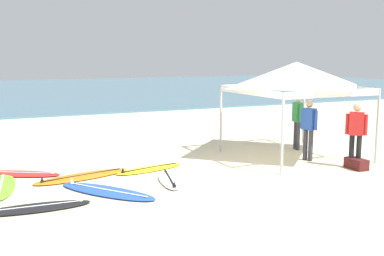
# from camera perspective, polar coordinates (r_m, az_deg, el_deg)

# --- Properties ---
(ground_plane) EXTENTS (80.00, 80.00, 0.00)m
(ground_plane) POSITION_cam_1_polar(r_m,az_deg,el_deg) (11.36, 3.41, -6.02)
(ground_plane) COLOR beige
(sea) EXTENTS (80.00, 36.00, 0.10)m
(sea) POSITION_cam_1_polar(r_m,az_deg,el_deg) (41.40, -17.74, 4.43)
(sea) COLOR teal
(sea) RESTS_ON ground
(canopy_tent) EXTENTS (3.26, 3.26, 2.75)m
(canopy_tent) POSITION_cam_1_polar(r_m,az_deg,el_deg) (13.57, 12.71, 6.42)
(canopy_tent) COLOR #B7B7BC
(canopy_tent) RESTS_ON ground
(surfboard_blue) EXTENTS (1.99, 2.43, 0.19)m
(surfboard_blue) POSITION_cam_1_polar(r_m,az_deg,el_deg) (10.22, -10.45, -7.64)
(surfboard_blue) COLOR blue
(surfboard_blue) RESTS_ON ground
(surfboard_orange) EXTENTS (2.51, 1.20, 0.19)m
(surfboard_orange) POSITION_cam_1_polar(r_m,az_deg,el_deg) (11.55, -13.34, -5.80)
(surfboard_orange) COLOR orange
(surfboard_orange) RESTS_ON ground
(surfboard_black) EXTENTS (2.16, 0.67, 0.19)m
(surfboard_black) POSITION_cam_1_polar(r_m,az_deg,el_deg) (9.48, -18.75, -9.27)
(surfboard_black) COLOR black
(surfboard_black) RESTS_ON ground
(surfboard_lime) EXTENTS (0.85, 2.31, 0.19)m
(surfboard_lime) POSITION_cam_1_polar(r_m,az_deg,el_deg) (11.25, -22.43, -6.64)
(surfboard_lime) COLOR #7AD12D
(surfboard_lime) RESTS_ON ground
(surfboard_yellow) EXTENTS (2.02, 0.96, 0.19)m
(surfboard_yellow) POSITION_cam_1_polar(r_m,az_deg,el_deg) (12.03, -5.23, -5.02)
(surfboard_yellow) COLOR yellow
(surfboard_yellow) RESTS_ON ground
(surfboard_red) EXTENTS (2.13, 1.61, 0.19)m
(surfboard_red) POSITION_cam_1_polar(r_m,az_deg,el_deg) (12.27, -20.54, -5.27)
(surfboard_red) COLOR red
(surfboard_red) RESTS_ON ground
(surfboard_white) EXTENTS (0.91, 1.88, 0.19)m
(surfboard_white) POSITION_cam_1_polar(r_m,az_deg,el_deg) (10.97, -2.77, -6.34)
(surfboard_white) COLOR white
(surfboard_white) RESTS_ON ground
(person_red) EXTENTS (0.40, 0.43, 1.71)m
(person_red) POSITION_cam_1_polar(r_m,az_deg,el_deg) (12.74, 19.53, -0.35)
(person_red) COLOR black
(person_red) RESTS_ON ground
(person_green) EXTENTS (0.30, 0.54, 1.71)m
(person_green) POSITION_cam_1_polar(r_m,az_deg,el_deg) (14.85, 12.83, 1.18)
(person_green) COLOR #383842
(person_green) RESTS_ON ground
(person_blue) EXTENTS (0.30, 0.54, 1.71)m
(person_blue) POSITION_cam_1_polar(r_m,az_deg,el_deg) (13.32, 14.16, 0.27)
(person_blue) COLOR #383842
(person_blue) RESTS_ON ground
(gear_bag_near_tent) EXTENTS (0.35, 0.61, 0.28)m
(gear_bag_near_tent) POSITION_cam_1_polar(r_m,az_deg,el_deg) (12.81, 19.55, -4.16)
(gear_bag_near_tent) COLOR #4C1919
(gear_bag_near_tent) RESTS_ON ground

